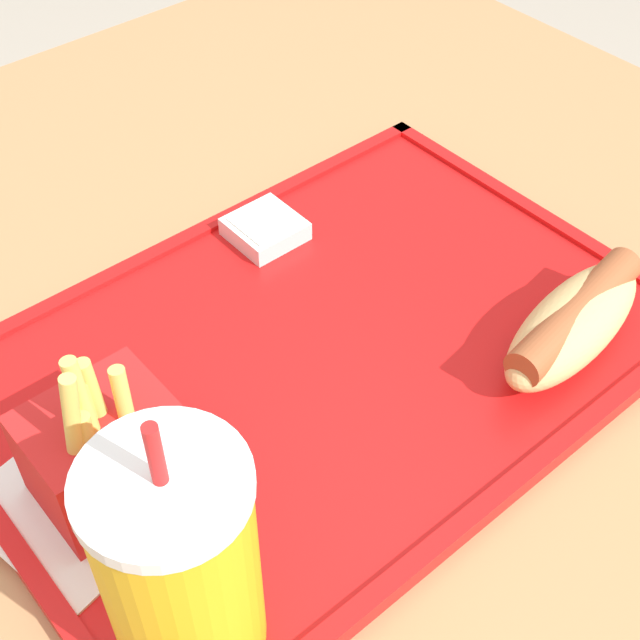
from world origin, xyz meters
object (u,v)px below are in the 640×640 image
(fries_carton, at_px, (104,450))
(hot_dog_far, at_px, (574,322))
(soda_cup, at_px, (180,565))
(sauce_cup_mayo, at_px, (265,228))

(fries_carton, bearing_deg, hot_dog_far, 161.12)
(soda_cup, bearing_deg, hot_dog_far, -179.24)
(soda_cup, xyz_separation_m, hot_dog_far, (-0.31, -0.00, -0.05))
(hot_dog_far, relative_size, sauce_cup_mayo, 2.94)
(hot_dog_far, bearing_deg, sauce_cup_mayo, -69.22)
(fries_carton, xyz_separation_m, sauce_cup_mayo, (-0.21, -0.12, -0.03))
(soda_cup, height_order, hot_dog_far, soda_cup)
(soda_cup, bearing_deg, sauce_cup_mayo, -134.46)
(hot_dog_far, distance_m, sauce_cup_mayo, 0.24)
(soda_cup, relative_size, hot_dog_far, 1.15)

